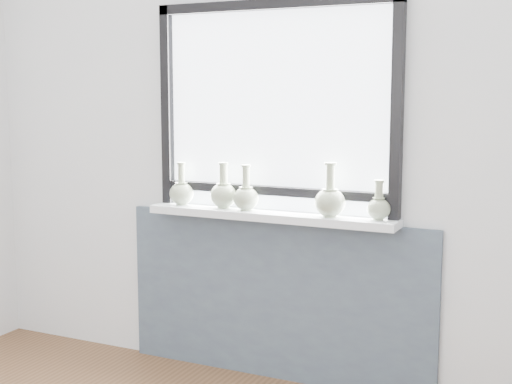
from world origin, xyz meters
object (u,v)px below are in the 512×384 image
at_px(vase_b, 223,193).
at_px(vase_c, 246,196).
at_px(vase_d, 330,200).
at_px(windowsill, 270,216).
at_px(vase_e, 379,206).
at_px(vase_a, 182,192).

distance_m(vase_b, vase_c, 0.14).
xyz_separation_m(vase_c, vase_d, (0.45, -0.00, 0.01)).
distance_m(windowsill, vase_d, 0.34).
xyz_separation_m(vase_b, vase_e, (0.83, -0.00, -0.01)).
height_order(vase_b, vase_d, vase_d).
relative_size(windowsill, vase_d, 5.01).
relative_size(vase_b, vase_e, 1.26).
distance_m(vase_a, vase_d, 0.84).
bearing_deg(vase_b, vase_e, -0.17).
height_order(vase_b, vase_c, vase_b).
bearing_deg(vase_b, windowsill, -1.96).
height_order(vase_a, vase_d, vase_d).
bearing_deg(windowsill, vase_e, 0.69).
relative_size(vase_d, vase_e, 1.39).
bearing_deg(vase_a, vase_d, -1.13).
xyz_separation_m(vase_b, vase_c, (0.14, -0.02, -0.01)).
bearing_deg(vase_e, vase_a, -179.86).
bearing_deg(vase_e, vase_b, 179.83).
xyz_separation_m(vase_c, vase_e, (0.69, 0.02, -0.01)).
height_order(windowsill, vase_a, vase_a).
distance_m(windowsill, vase_e, 0.57).
relative_size(vase_b, vase_c, 1.02).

